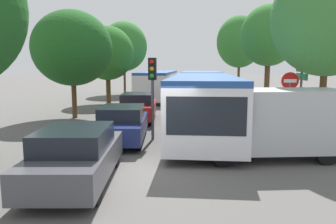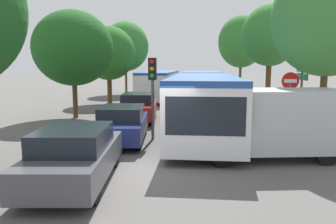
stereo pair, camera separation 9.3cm
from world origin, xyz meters
name	(u,v)px [view 1 (the left image)]	position (x,y,z in m)	size (l,w,h in m)	color
ground_plane	(153,170)	(0.00, 0.00, 0.00)	(200.00, 200.00, 0.00)	#565451
articulated_bus	(202,94)	(1.78, 8.93, 1.53)	(3.13, 17.88, 2.65)	silver
city_bus_rear	(159,83)	(-1.78, 20.85, 1.46)	(2.98, 11.80, 2.52)	silver
queued_car_graphite	(76,155)	(-1.88, -1.24, 0.76)	(2.12, 4.43, 1.50)	#47474C
queued_car_navy	(122,124)	(-1.63, 3.52, 0.74)	(2.08, 4.34, 1.47)	navy
queued_car_red	(138,107)	(-1.80, 8.70, 0.78)	(2.19, 4.57, 1.55)	#B21E19
white_van	(273,122)	(3.87, 1.54, 1.24)	(5.20, 2.55, 2.31)	#B7BABF
traffic_light	(152,80)	(-0.45, 4.02, 2.50)	(0.33, 0.37, 3.40)	#56595E
no_entry_sign	(289,95)	(5.15, 4.24, 1.88)	(0.70, 0.08, 2.82)	#56595E
direction_sign_post	(301,78)	(5.81, 4.89, 2.57)	(0.10, 1.40, 3.60)	#56595E
tree_left_mid	(72,48)	(-5.72, 9.44, 4.07)	(4.60, 4.60, 6.25)	#51381E
tree_left_far	(108,55)	(-5.43, 16.71, 3.94)	(4.22, 4.22, 6.20)	#51381E
tree_left_distant	(124,46)	(-5.89, 25.56, 5.08)	(4.87, 4.87, 7.70)	#51381E
tree_right_near	(328,18)	(6.35, 3.94, 4.89)	(4.26, 4.26, 7.14)	#51381E
tree_right_mid	(269,36)	(6.97, 16.06, 5.29)	(4.18, 4.18, 7.60)	#51381E
tree_right_far	(240,42)	(6.63, 28.34, 5.70)	(5.08, 5.08, 8.59)	#51381E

